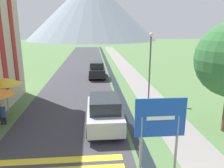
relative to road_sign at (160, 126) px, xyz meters
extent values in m
plane|color=#517542|center=(-1.36, 16.01, -2.10)|extent=(160.00, 160.00, 0.00)
cube|color=#38383D|center=(-3.86, 26.01, -2.10)|extent=(6.40, 60.00, 0.01)
cube|color=gray|center=(2.24, 26.01, -2.10)|extent=(2.20, 60.00, 0.01)
cube|color=black|center=(-0.16, 26.01, -2.10)|extent=(0.60, 60.00, 0.00)
cube|color=yellow|center=(-3.86, 1.40, -2.10)|extent=(5.44, 0.44, 0.01)
cone|color=gray|center=(-2.21, 94.13, 11.09)|extent=(56.91, 56.91, 26.39)
cube|color=maroon|center=(-8.20, 8.01, 3.39)|extent=(0.06, 0.70, 8.24)
cube|color=maroon|center=(-8.20, 10.17, 3.39)|extent=(0.06, 0.70, 8.24)
cylinder|color=gray|center=(-0.66, 0.02, -0.87)|extent=(0.10, 0.10, 2.47)
cylinder|color=gray|center=(0.66, 0.02, -0.87)|extent=(0.10, 0.10, 2.47)
cube|color=#1947B7|center=(0.00, 0.00, 0.32)|extent=(1.84, 0.05, 1.44)
cube|color=white|center=(0.00, -0.03, 0.32)|extent=(1.01, 0.02, 0.14)
cube|color=#B2B2B7|center=(-1.76, 4.53, -1.38)|extent=(1.88, 4.18, 0.84)
cube|color=#23282D|center=(-1.76, 4.32, -0.62)|extent=(1.60, 2.30, 0.68)
cylinder|color=black|center=(-2.66, 5.82, -1.80)|extent=(0.18, 0.60, 0.60)
cylinder|color=black|center=(-0.85, 5.82, -1.80)|extent=(0.18, 0.60, 0.60)
cylinder|color=black|center=(-2.66, 3.23, -1.80)|extent=(0.18, 0.60, 0.60)
cylinder|color=black|center=(-0.85, 3.23, -1.80)|extent=(0.18, 0.60, 0.60)
cube|color=black|center=(-1.92, 17.15, -1.38)|extent=(1.69, 4.09, 0.84)
cube|color=#23282D|center=(-1.92, 16.94, -0.62)|extent=(1.44, 2.25, 0.68)
cylinder|color=black|center=(-2.73, 18.42, -1.80)|extent=(0.18, 0.60, 0.60)
cylinder|color=black|center=(-1.11, 18.42, -1.80)|extent=(0.18, 0.60, 0.60)
cylinder|color=black|center=(-2.73, 15.88, -1.80)|extent=(0.18, 0.60, 0.60)
cylinder|color=black|center=(-1.11, 15.88, -1.80)|extent=(0.18, 0.60, 0.60)
cylinder|color=black|center=(-8.05, 6.33, -1.88)|extent=(0.03, 0.03, 0.45)
cylinder|color=black|center=(-8.05, 5.99, -1.88)|extent=(0.03, 0.03, 0.45)
cube|color=black|center=(-7.90, 5.84, -1.65)|extent=(0.40, 0.40, 0.04)
cube|color=black|center=(-7.90, 5.66, -1.45)|extent=(0.40, 0.04, 0.40)
cylinder|color=black|center=(-8.07, 6.01, -1.88)|extent=(0.03, 0.03, 0.45)
cylinder|color=black|center=(-7.73, 6.01, -1.88)|extent=(0.03, 0.03, 0.45)
cylinder|color=black|center=(-7.73, 5.67, -1.88)|extent=(0.03, 0.03, 0.45)
cylinder|color=#B7B2A8|center=(-7.96, 7.12, -0.97)|extent=(0.06, 0.06, 2.27)
cone|color=yellow|center=(-7.96, 7.12, 0.07)|extent=(2.07, 2.07, 0.41)
cylinder|color=#282833|center=(-7.69, 5.33, -1.87)|extent=(0.14, 0.14, 0.46)
cylinder|color=#282833|center=(-7.51, 5.33, -1.87)|extent=(0.14, 0.14, 0.46)
cylinder|color=navy|center=(-7.60, 5.33, -1.34)|extent=(0.32, 0.32, 0.61)
sphere|color=beige|center=(-7.60, 5.33, -0.93)|extent=(0.22, 0.22, 0.22)
cylinder|color=#515156|center=(2.01, 9.20, 0.33)|extent=(0.12, 0.12, 4.87)
sphere|color=silver|center=(2.01, 9.20, 2.88)|extent=(0.28, 0.28, 0.28)
camera|label=1|loc=(-2.34, -6.96, 3.41)|focal=35.00mm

